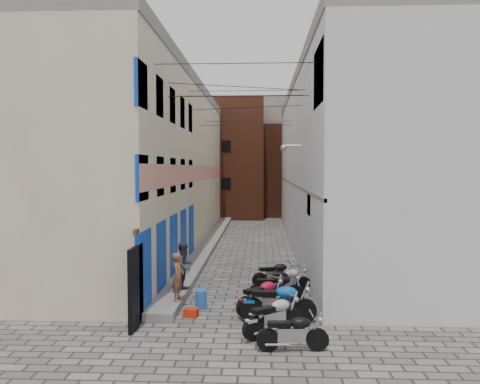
# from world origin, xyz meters

# --- Properties ---
(ground) EXTENTS (90.00, 90.00, 0.00)m
(ground) POSITION_xyz_m (0.00, 0.00, 0.00)
(ground) COLOR #53504E
(ground) RESTS_ON ground
(plinth) EXTENTS (0.90, 26.00, 0.25)m
(plinth) POSITION_xyz_m (-2.05, 13.00, 0.12)
(plinth) COLOR slate
(plinth) RESTS_ON ground
(building_left) EXTENTS (5.10, 27.00, 9.00)m
(building_left) POSITION_xyz_m (-4.98, 12.95, 4.50)
(building_left) COLOR #BEB190
(building_left) RESTS_ON ground
(building_right) EXTENTS (5.94, 26.00, 9.00)m
(building_right) POSITION_xyz_m (5.00, 13.00, 4.51)
(building_right) COLOR silver
(building_right) RESTS_ON ground
(building_far_brick_left) EXTENTS (6.00, 6.00, 10.00)m
(building_far_brick_left) POSITION_xyz_m (-2.00, 28.00, 5.00)
(building_far_brick_left) COLOR brown
(building_far_brick_left) RESTS_ON ground
(building_far_brick_right) EXTENTS (5.00, 6.00, 8.00)m
(building_far_brick_right) POSITION_xyz_m (3.00, 30.00, 4.00)
(building_far_brick_right) COLOR brown
(building_far_brick_right) RESTS_ON ground
(building_far_concrete) EXTENTS (8.00, 5.00, 11.00)m
(building_far_concrete) POSITION_xyz_m (0.00, 34.00, 5.50)
(building_far_concrete) COLOR slate
(building_far_concrete) RESTS_ON ground
(far_shopfront) EXTENTS (2.00, 0.30, 2.40)m
(far_shopfront) POSITION_xyz_m (0.00, 25.20, 1.20)
(far_shopfront) COLOR black
(far_shopfront) RESTS_ON ground
(overhead_wires) EXTENTS (5.80, 13.02, 1.32)m
(overhead_wires) POSITION_xyz_m (0.00, 7.64, 7.12)
(overhead_wires) COLOR black
(overhead_wires) RESTS_ON ground
(motorcycle_a) EXTENTS (1.74, 0.65, 0.99)m
(motorcycle_a) POSITION_xyz_m (1.56, -1.82, 0.49)
(motorcycle_a) COLOR black
(motorcycle_a) RESTS_ON ground
(motorcycle_b) EXTENTS (1.89, 1.61, 1.10)m
(motorcycle_b) POSITION_xyz_m (1.16, -0.82, 0.55)
(motorcycle_b) COLOR #A7A7AC
(motorcycle_b) RESTS_ON ground
(motorcycle_c) EXTENTS (2.13, 0.67, 1.23)m
(motorcycle_c) POSITION_xyz_m (1.30, 0.23, 0.62)
(motorcycle_c) COLOR #0B4DAC
(motorcycle_c) RESTS_ON ground
(motorcycle_d) EXTENTS (1.82, 1.71, 1.10)m
(motorcycle_d) POSITION_xyz_m (0.87, 1.03, 0.55)
(motorcycle_d) COLOR #AD0C32
(motorcycle_d) RESTS_ON ground
(motorcycle_e) EXTENTS (1.81, 0.62, 1.04)m
(motorcycle_e) POSITION_xyz_m (1.31, 2.16, 0.52)
(motorcycle_e) COLOR black
(motorcycle_e) RESTS_ON ground
(motorcycle_f) EXTENTS (1.83, 1.14, 1.01)m
(motorcycle_f) POSITION_xyz_m (1.71, 3.14, 0.51)
(motorcycle_f) COLOR #BCBCC1
(motorcycle_f) RESTS_ON ground
(motorcycle_g) EXTENTS (1.83, 1.07, 1.01)m
(motorcycle_g) POSITION_xyz_m (1.34, 4.09, 0.50)
(motorcycle_g) COLOR black
(motorcycle_g) RESTS_ON ground
(person_a) EXTENTS (0.40, 0.57, 1.46)m
(person_a) POSITION_xyz_m (-1.70, 1.37, 0.98)
(person_a) COLOR brown
(person_a) RESTS_ON plinth
(person_b) EXTENTS (0.89, 0.97, 1.60)m
(person_b) POSITION_xyz_m (-1.70, 2.52, 1.05)
(person_b) COLOR #323A4B
(person_b) RESTS_ON plinth
(water_jug_near) EXTENTS (0.40, 0.40, 0.55)m
(water_jug_near) POSITION_xyz_m (-1.01, 1.41, 0.27)
(water_jug_near) COLOR blue
(water_jug_near) RESTS_ON ground
(water_jug_far) EXTENTS (0.41, 0.41, 0.48)m
(water_jug_far) POSITION_xyz_m (-1.05, 1.79, 0.24)
(water_jug_far) COLOR #2153A8
(water_jug_far) RESTS_ON ground
(red_crate) EXTENTS (0.43, 0.35, 0.24)m
(red_crate) POSITION_xyz_m (-1.18, 0.57, 0.12)
(red_crate) COLOR red
(red_crate) RESTS_ON ground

